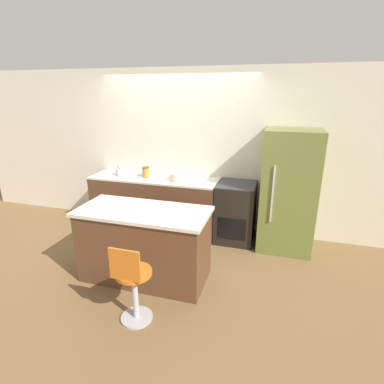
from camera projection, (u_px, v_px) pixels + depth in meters
ground_plane at (166, 239)px, 4.77m from camera, size 14.00×14.00×0.00m
wall_back at (179, 151)px, 4.97m from camera, size 8.00×0.06×2.60m
back_counter at (155, 203)px, 5.01m from camera, size 2.10×0.63×0.92m
kitchen_island at (145, 244)px, 3.67m from camera, size 1.58×0.72×0.91m
oven_range at (236, 212)px, 4.65m from camera, size 0.58×0.64×0.92m
refrigerator at (288, 191)px, 4.29m from camera, size 0.76×0.72×1.76m
stool_chair at (133, 285)px, 2.94m from camera, size 0.36×0.36×0.88m
kettle at (121, 171)px, 4.98m from camera, size 0.18×0.18×0.18m
mixing_bowl at (178, 176)px, 4.72m from camera, size 0.28×0.28×0.11m
canister_jar at (146, 172)px, 4.86m from camera, size 0.12×0.12×0.16m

